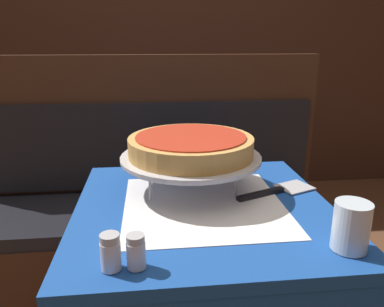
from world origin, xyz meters
name	(u,v)px	position (x,y,z in m)	size (l,w,h in m)	color
dining_table_front	(203,241)	(0.00, 0.00, 0.66)	(0.69, 0.69, 0.77)	#194799
dining_table_rear	(150,124)	(-0.14, 1.53, 0.66)	(0.64, 0.64, 0.77)	red
booth_bench	(147,228)	(-0.17, 0.72, 0.33)	(1.72, 0.52, 1.13)	#3D2316
back_wall_panel	(167,39)	(0.00, 2.05, 1.20)	(6.00, 0.04, 2.40)	#3D2319
pizza_pan_stand	(191,159)	(-0.02, 0.11, 0.87)	(0.41, 0.41, 0.11)	#ADADB2
deep_dish_pizza	(191,146)	(-0.02, 0.11, 0.91)	(0.36, 0.36, 0.06)	tan
pizza_server	(277,191)	(0.22, 0.06, 0.78)	(0.26, 0.14, 0.01)	#BCBCC1
water_glass_near	(351,226)	(0.28, -0.25, 0.83)	(0.08, 0.08, 0.11)	silver
salt_shaker	(111,252)	(-0.22, -0.27, 0.81)	(0.04, 0.04, 0.07)	silver
pepper_shaker	(136,252)	(-0.17, -0.27, 0.81)	(0.04, 0.04, 0.07)	silver
condiment_caddy	(159,101)	(-0.08, 1.54, 0.81)	(0.13, 0.13, 0.15)	black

